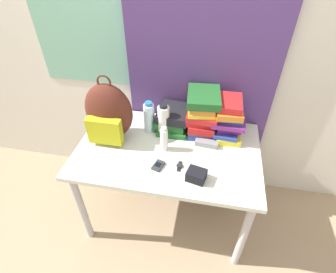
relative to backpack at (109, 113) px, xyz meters
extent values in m
plane|color=#9E8466|center=(0.40, -0.42, -0.90)|extent=(12.00, 12.00, 0.00)
cube|color=silver|center=(0.40, 0.41, 0.35)|extent=(6.00, 0.05, 2.50)
cube|color=#75B299|center=(-0.07, 0.38, 0.40)|extent=(1.10, 0.01, 0.80)
cube|color=#4C336B|center=(0.55, 0.35, 0.35)|extent=(1.01, 0.04, 2.50)
cube|color=beige|center=(0.40, -0.05, -0.21)|extent=(1.19, 0.75, 0.03)
cylinder|color=#B2B2B7|center=(-0.14, -0.37, -0.56)|extent=(0.05, 0.05, 0.67)
cylinder|color=#B2B2B7|center=(0.94, -0.37, -0.56)|extent=(0.05, 0.05, 0.67)
cylinder|color=#B2B2B7|center=(-0.14, 0.27, -0.56)|extent=(0.05, 0.05, 0.67)
cylinder|color=#B2B2B7|center=(0.94, 0.27, -0.56)|extent=(0.05, 0.05, 0.67)
ellipsoid|color=#512319|center=(0.00, 0.01, 0.01)|extent=(0.32, 0.17, 0.40)
cube|color=#B2AD19|center=(0.00, -0.10, -0.07)|extent=(0.22, 0.06, 0.18)
torus|color=#512319|center=(0.00, 0.01, 0.22)|extent=(0.09, 0.01, 0.09)
cube|color=#1E5623|center=(0.40, 0.18, -0.18)|extent=(0.21, 0.27, 0.03)
cube|color=#1E5623|center=(0.38, 0.18, -0.13)|extent=(0.23, 0.23, 0.06)
cube|color=black|center=(0.40, 0.18, -0.07)|extent=(0.23, 0.25, 0.06)
cube|color=navy|center=(0.59, 0.17, -0.17)|extent=(0.18, 0.25, 0.05)
cube|color=red|center=(0.60, 0.17, -0.11)|extent=(0.18, 0.25, 0.05)
cube|color=red|center=(0.60, 0.17, -0.07)|extent=(0.22, 0.22, 0.03)
cube|color=red|center=(0.60, 0.17, -0.03)|extent=(0.22, 0.25, 0.04)
cube|color=yellow|center=(0.60, 0.18, 0.00)|extent=(0.22, 0.26, 0.03)
cube|color=orange|center=(0.59, 0.18, 0.03)|extent=(0.17, 0.25, 0.04)
cube|color=#1E5623|center=(0.59, 0.18, 0.08)|extent=(0.23, 0.28, 0.05)
cube|color=yellow|center=(0.78, 0.16, -0.17)|extent=(0.18, 0.27, 0.05)
cube|color=navy|center=(0.77, 0.17, -0.13)|extent=(0.17, 0.26, 0.03)
cube|color=#6B2370|center=(0.77, 0.18, -0.09)|extent=(0.17, 0.22, 0.05)
cube|color=#6B2370|center=(0.77, 0.17, -0.05)|extent=(0.22, 0.27, 0.03)
cube|color=navy|center=(0.77, 0.18, -0.02)|extent=(0.20, 0.23, 0.04)
cube|color=orange|center=(0.76, 0.17, 0.02)|extent=(0.18, 0.26, 0.04)
cube|color=red|center=(0.76, 0.17, 0.06)|extent=(0.15, 0.21, 0.05)
cylinder|color=silver|center=(0.24, 0.11, -0.09)|extent=(0.07, 0.07, 0.21)
cylinder|color=#286BB7|center=(0.24, 0.11, 0.03)|extent=(0.05, 0.05, 0.02)
cylinder|color=white|center=(0.34, 0.10, -0.08)|extent=(0.08, 0.08, 0.22)
cylinder|color=black|center=(0.34, 0.10, 0.04)|extent=(0.05, 0.05, 0.02)
cylinder|color=white|center=(0.38, -0.06, -0.11)|extent=(0.05, 0.05, 0.16)
cylinder|color=white|center=(0.38, -0.06, -0.03)|extent=(0.03, 0.03, 0.02)
cube|color=#2D2D33|center=(0.37, -0.22, -0.18)|extent=(0.08, 0.10, 0.02)
cube|color=black|center=(0.37, -0.22, -0.17)|extent=(0.05, 0.05, 0.00)
cube|color=gray|center=(0.65, 0.03, -0.17)|extent=(0.15, 0.07, 0.04)
cube|color=black|center=(0.61, -0.28, -0.16)|extent=(0.12, 0.11, 0.06)
cube|color=black|center=(0.50, -0.20, -0.19)|extent=(0.02, 0.08, 0.00)
cylinder|color=#232328|center=(0.50, -0.20, -0.19)|extent=(0.04, 0.04, 0.01)
camera|label=1|loc=(0.64, -1.29, 0.97)|focal=28.00mm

